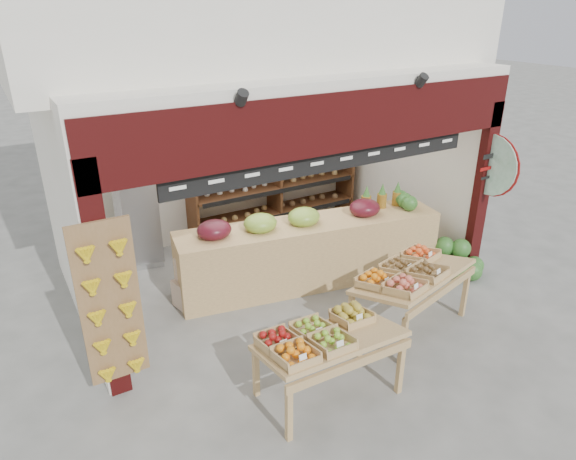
{
  "coord_description": "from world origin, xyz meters",
  "views": [
    {
      "loc": [
        -3.42,
        -5.82,
        3.92
      ],
      "look_at": [
        -0.11,
        -0.2,
        1.0
      ],
      "focal_mm": 32.0,
      "sensor_mm": 36.0,
      "label": 1
    }
  ],
  "objects_px": {
    "refrigerator": "(136,215)",
    "watermelon_pile": "(458,261)",
    "display_table_left": "(320,339)",
    "cardboard_stack": "(205,281)",
    "display_table_right": "(409,274)",
    "back_shelving": "(274,166)",
    "mid_counter": "(309,250)"
  },
  "relations": [
    {
      "from": "back_shelving",
      "to": "cardboard_stack",
      "type": "xyz_separation_m",
      "value": [
        -2.06,
        -1.64,
        -0.95
      ]
    },
    {
      "from": "refrigerator",
      "to": "mid_counter",
      "type": "xyz_separation_m",
      "value": [
        2.0,
        -1.96,
        -0.29
      ]
    },
    {
      "from": "display_table_right",
      "to": "watermelon_pile",
      "type": "bearing_deg",
      "value": 21.4
    },
    {
      "from": "cardboard_stack",
      "to": "display_table_right",
      "type": "distance_m",
      "value": 2.85
    },
    {
      "from": "refrigerator",
      "to": "cardboard_stack",
      "type": "xyz_separation_m",
      "value": [
        0.49,
        -1.57,
        -0.56
      ]
    },
    {
      "from": "cardboard_stack",
      "to": "display_table_right",
      "type": "bearing_deg",
      "value": -46.13
    },
    {
      "from": "back_shelving",
      "to": "cardboard_stack",
      "type": "height_order",
      "value": "back_shelving"
    },
    {
      "from": "refrigerator",
      "to": "watermelon_pile",
      "type": "relative_size",
      "value": 2.08
    },
    {
      "from": "back_shelving",
      "to": "display_table_left",
      "type": "height_order",
      "value": "back_shelving"
    },
    {
      "from": "refrigerator",
      "to": "watermelon_pile",
      "type": "height_order",
      "value": "refrigerator"
    },
    {
      "from": "back_shelving",
      "to": "display_table_left",
      "type": "relative_size",
      "value": 2.15
    },
    {
      "from": "cardboard_stack",
      "to": "display_table_right",
      "type": "xyz_separation_m",
      "value": [
        1.94,
        -2.02,
        0.52
      ]
    },
    {
      "from": "refrigerator",
      "to": "watermelon_pile",
      "type": "distance_m",
      "value": 5.11
    },
    {
      "from": "refrigerator",
      "to": "display_table_right",
      "type": "xyz_separation_m",
      "value": [
        2.43,
        -3.59,
        -0.04
      ]
    },
    {
      "from": "cardboard_stack",
      "to": "watermelon_pile",
      "type": "height_order",
      "value": "cardboard_stack"
    },
    {
      "from": "cardboard_stack",
      "to": "mid_counter",
      "type": "height_order",
      "value": "mid_counter"
    },
    {
      "from": "mid_counter",
      "to": "display_table_left",
      "type": "relative_size",
      "value": 2.66
    },
    {
      "from": "display_table_left",
      "to": "watermelon_pile",
      "type": "relative_size",
      "value": 1.9
    },
    {
      "from": "mid_counter",
      "to": "display_table_left",
      "type": "bearing_deg",
      "value": -120.07
    },
    {
      "from": "refrigerator",
      "to": "display_table_left",
      "type": "relative_size",
      "value": 1.09
    },
    {
      "from": "refrigerator",
      "to": "mid_counter",
      "type": "height_order",
      "value": "refrigerator"
    },
    {
      "from": "display_table_left",
      "to": "refrigerator",
      "type": "bearing_deg",
      "value": 100.55
    },
    {
      "from": "back_shelving",
      "to": "mid_counter",
      "type": "bearing_deg",
      "value": -105.1
    },
    {
      "from": "back_shelving",
      "to": "display_table_right",
      "type": "distance_m",
      "value": 3.69
    },
    {
      "from": "refrigerator",
      "to": "display_table_right",
      "type": "relative_size",
      "value": 0.94
    },
    {
      "from": "cardboard_stack",
      "to": "display_table_right",
      "type": "relative_size",
      "value": 0.61
    },
    {
      "from": "mid_counter",
      "to": "watermelon_pile",
      "type": "relative_size",
      "value": 5.06
    },
    {
      "from": "mid_counter",
      "to": "back_shelving",
      "type": "bearing_deg",
      "value": 74.9
    },
    {
      "from": "display_table_right",
      "to": "back_shelving",
      "type": "bearing_deg",
      "value": 88.2
    },
    {
      "from": "back_shelving",
      "to": "display_table_right",
      "type": "bearing_deg",
      "value": -91.8
    },
    {
      "from": "back_shelving",
      "to": "cardboard_stack",
      "type": "bearing_deg",
      "value": -141.37
    },
    {
      "from": "display_table_right",
      "to": "watermelon_pile",
      "type": "distance_m",
      "value": 1.94
    }
  ]
}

